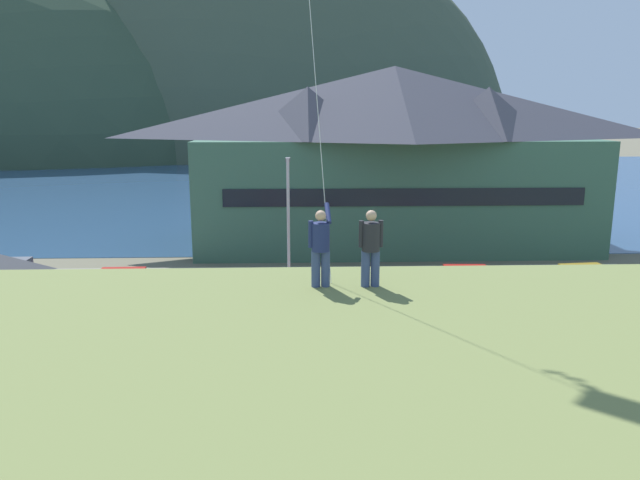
# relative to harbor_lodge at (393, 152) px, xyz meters

# --- Properties ---
(ground_plane) EXTENTS (600.00, 600.00, 0.00)m
(ground_plane) POSITION_rel_harbor_lodge_xyz_m (-6.94, -21.55, -6.56)
(ground_plane) COLOR #66604C
(parking_lot_pad) EXTENTS (40.00, 20.00, 0.10)m
(parking_lot_pad) POSITION_rel_harbor_lodge_xyz_m (-6.94, -16.55, -6.51)
(parking_lot_pad) COLOR gray
(parking_lot_pad) RESTS_ON ground
(bay_water) EXTENTS (360.00, 84.00, 0.03)m
(bay_water) POSITION_rel_harbor_lodge_xyz_m (-6.94, 38.45, -6.55)
(bay_water) COLOR navy
(bay_water) RESTS_ON ground
(far_hill_center_saddle) EXTENTS (107.19, 49.05, 94.53)m
(far_hill_center_saddle) POSITION_rel_harbor_lodge_xyz_m (-15.57, 88.11, -6.56)
(far_hill_center_saddle) COLOR #42513D
(far_hill_center_saddle) RESTS_ON ground
(harbor_lodge) EXTENTS (28.07, 11.76, 12.33)m
(harbor_lodge) POSITION_rel_harbor_lodge_xyz_m (0.00, 0.00, 0.00)
(harbor_lodge) COLOR #38604C
(harbor_lodge) RESTS_ON ground
(wharf_dock) EXTENTS (3.20, 15.00, 0.70)m
(wharf_dock) POSITION_rel_harbor_lodge_xyz_m (-7.17, 13.96, -6.21)
(wharf_dock) COLOR #70604C
(wharf_dock) RESTS_ON ground
(moored_boat_wharfside) EXTENTS (2.43, 6.74, 2.16)m
(moored_boat_wharfside) POSITION_rel_harbor_lodge_xyz_m (-10.57, 13.83, -5.84)
(moored_boat_wharfside) COLOR silver
(moored_boat_wharfside) RESTS_ON ground
(moored_boat_outer_mooring) EXTENTS (2.60, 6.30, 2.16)m
(moored_boat_outer_mooring) POSITION_rel_harbor_lodge_xyz_m (-3.86, 12.35, -5.84)
(moored_boat_outer_mooring) COLOR navy
(moored_boat_outer_mooring) RESTS_ON ground
(parked_car_mid_row_center) EXTENTS (4.31, 2.27, 1.82)m
(parked_car_mid_row_center) POSITION_rel_harbor_lodge_xyz_m (-10.11, -15.90, -5.50)
(parked_car_mid_row_center) COLOR black
(parked_car_mid_row_center) RESTS_ON parking_lot_pad
(parked_car_lone_by_shed) EXTENTS (4.24, 2.14, 1.82)m
(parked_car_lone_by_shed) POSITION_rel_harbor_lodge_xyz_m (-15.01, -14.04, -5.50)
(parked_car_lone_by_shed) COLOR red
(parked_car_lone_by_shed) RESTS_ON parking_lot_pad
(parked_car_front_row_end) EXTENTS (4.35, 2.37, 1.82)m
(parked_car_front_row_end) POSITION_rel_harbor_lodge_xyz_m (7.55, -14.04, -5.50)
(parked_car_front_row_end) COLOR #B28923
(parked_car_front_row_end) RESTS_ON parking_lot_pad
(parked_car_back_row_left) EXTENTS (4.27, 2.19, 1.82)m
(parked_car_back_row_left) POSITION_rel_harbor_lodge_xyz_m (1.68, -14.08, -5.50)
(parked_car_back_row_left) COLOR red
(parked_car_back_row_left) RESTS_ON parking_lot_pad
(parked_car_mid_row_near) EXTENTS (4.33, 2.32, 1.82)m
(parked_car_mid_row_near) POSITION_rel_harbor_lodge_xyz_m (4.90, -21.62, -5.50)
(parked_car_mid_row_near) COLOR #9EA3A8
(parked_car_mid_row_near) RESTS_ON parking_lot_pad
(parked_car_front_row_silver) EXTENTS (4.30, 2.24, 1.82)m
(parked_car_front_row_silver) POSITION_rel_harbor_lodge_xyz_m (-14.46, -20.61, -5.50)
(parked_car_front_row_silver) COLOR navy
(parked_car_front_row_silver) RESTS_ON parking_lot_pad
(parked_car_corner_spot) EXTENTS (4.32, 2.31, 1.82)m
(parked_car_corner_spot) POSITION_rel_harbor_lodge_xyz_m (-9.33, -20.47, -5.50)
(parked_car_corner_spot) COLOR red
(parked_car_corner_spot) RESTS_ON parking_lot_pad
(parked_car_mid_row_far) EXTENTS (4.29, 2.22, 1.82)m
(parked_car_mid_row_far) POSITION_rel_harbor_lodge_xyz_m (-4.24, -20.61, -5.50)
(parked_car_mid_row_far) COLOR #236633
(parked_car_mid_row_far) RESTS_ON parking_lot_pad
(parked_car_front_row_red) EXTENTS (4.29, 2.23, 1.82)m
(parked_car_front_row_red) POSITION_rel_harbor_lodge_xyz_m (-4.71, -15.04, -5.50)
(parked_car_front_row_red) COLOR red
(parked_car_front_row_red) RESTS_ON parking_lot_pad
(parking_light_pole) EXTENTS (0.24, 0.78, 6.91)m
(parking_light_pole) POSITION_rel_harbor_lodge_xyz_m (-7.13, -11.00, -2.47)
(parking_light_pole) COLOR #ADADB2
(parking_light_pole) RESTS_ON parking_lot_pad
(person_kite_flyer) EXTENTS (0.51, 0.67, 1.86)m
(person_kite_flyer) POSITION_rel_harbor_lodge_xyz_m (-6.09, -29.04, -0.08)
(person_kite_flyer) COLOR #384770
(person_kite_flyer) RESTS_ON grassy_hill_foreground
(person_companion) EXTENTS (0.55, 0.40, 1.74)m
(person_companion) POSITION_rel_harbor_lodge_xyz_m (-4.97, -29.06, -0.10)
(person_companion) COLOR #384770
(person_companion) RESTS_ON grassy_hill_foreground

